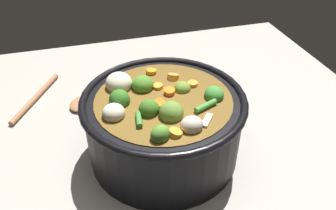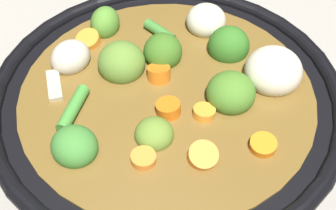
# 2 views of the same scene
# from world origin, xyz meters

# --- Properties ---
(ground_plane) EXTENTS (1.10, 1.10, 0.00)m
(ground_plane) POSITION_xyz_m (0.00, 0.00, 0.00)
(ground_plane) COLOR #9E998E
(cooking_pot) EXTENTS (0.31, 0.31, 0.17)m
(cooking_pot) POSITION_xyz_m (-0.00, -0.00, 0.08)
(cooking_pot) COLOR black
(cooking_pot) RESTS_ON ground_plane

